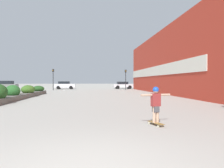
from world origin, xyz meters
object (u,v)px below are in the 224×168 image
object	(u,v)px
car_leftmost	(65,85)
skateboarder	(156,101)
skateboard	(156,123)
car_rightmost	(175,85)
traffic_light_left	(53,76)
car_center_left	(5,85)
traffic_light_right	(126,76)
car_center_right	(123,85)

from	to	relation	value
car_leftmost	skateboarder	bearing A→B (deg)	11.14
skateboard	car_leftmost	world-z (taller)	car_leftmost
skateboard	skateboarder	distance (m)	0.74
car_rightmost	traffic_light_left	bearing A→B (deg)	-74.06
skateboard	car_center_left	distance (m)	38.72
car_leftmost	car_center_left	bearing A→B (deg)	-83.83
car_rightmost	traffic_light_right	world-z (taller)	traffic_light_right
car_rightmost	car_center_right	bearing A→B (deg)	-84.77
skateboarder	car_rightmost	size ratio (longest dim) A/B	0.27
traffic_light_right	car_center_right	bearing A→B (deg)	86.62
car_center_right	traffic_light_left	xyz separation A→B (m)	(-12.60, -5.75, 1.63)
car_center_left	traffic_light_right	bearing A→B (deg)	-100.34
car_center_left	traffic_light_left	size ratio (longest dim) A/B	1.22
car_leftmost	car_rightmost	bearing A→B (deg)	92.98
car_rightmost	skateboard	bearing A→B (deg)	-22.68
skateboarder	traffic_light_right	xyz separation A→B (m)	(4.00, 30.55, 1.58)
car_center_left	car_rightmost	bearing A→B (deg)	-85.99
skateboard	skateboarder	bearing A→B (deg)	-16.23
car_center_left	car_center_right	size ratio (longest dim) A/B	1.12
car_center_right	traffic_light_left	size ratio (longest dim) A/B	1.09
skateboard	car_center_left	xyz separation A→B (m)	(-17.59, 34.49, 0.75)
traffic_light_right	car_center_left	bearing A→B (deg)	169.66
car_rightmost	traffic_light_left	world-z (taller)	traffic_light_left
traffic_light_left	car_rightmost	bearing A→B (deg)	15.94
skateboard	car_center_left	size ratio (longest dim) A/B	0.19
skateboard	car_center_right	world-z (taller)	car_center_right
skateboard	car_leftmost	bearing A→B (deg)	84.91
skateboarder	car_leftmost	size ratio (longest dim) A/B	0.31
car_leftmost	car_center_right	size ratio (longest dim) A/B	1.00
car_center_right	car_leftmost	bearing A→B (deg)	-89.23
traffic_light_right	traffic_light_left	bearing A→B (deg)	-177.62
car_center_left	traffic_light_left	distance (m)	10.43
car_center_left	traffic_light_right	size ratio (longest dim) A/B	1.22
skateboarder	car_center_left	distance (m)	38.71
car_leftmost	traffic_light_right	distance (m)	12.24
car_center_left	traffic_light_left	xyz separation A→B (m)	(9.30, -4.45, 1.58)
skateboard	car_center_right	size ratio (longest dim) A/B	0.21
car_leftmost	car_rightmost	distance (m)	22.42
skateboarder	car_center_right	world-z (taller)	car_center_right
car_center_left	traffic_light_right	world-z (taller)	traffic_light_right
skateboarder	traffic_light_right	size ratio (longest dim) A/B	0.34
car_center_left	car_center_right	xyz separation A→B (m)	(21.90, 1.30, -0.05)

